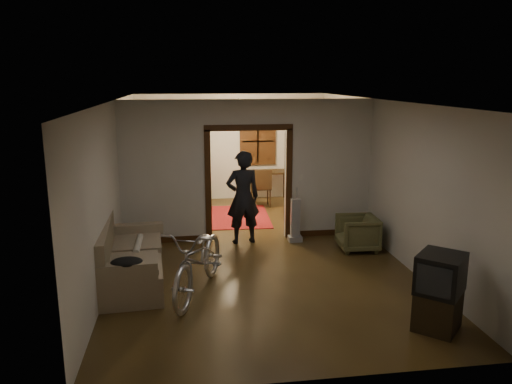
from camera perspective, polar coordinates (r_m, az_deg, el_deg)
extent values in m
cube|color=#342510|center=(9.56, -0.26, -6.63)|extent=(5.00, 8.50, 0.01)
cube|color=white|center=(9.02, -0.28, 10.38)|extent=(5.00, 8.50, 0.01)
cube|color=beige|center=(13.36, -2.81, 5.15)|extent=(5.00, 0.02, 2.80)
cube|color=beige|center=(9.19, -15.90, 1.13)|extent=(0.02, 8.50, 2.80)
cube|color=beige|center=(9.85, 14.31, 1.98)|extent=(0.02, 8.50, 2.80)
cube|color=beige|center=(9.92, -0.87, 2.46)|extent=(5.00, 0.14, 2.80)
cube|color=#341C0B|center=(9.98, -0.86, 0.77)|extent=(1.74, 0.20, 2.32)
cube|color=black|center=(13.38, 0.20, 5.82)|extent=(0.98, 0.06, 1.28)
sphere|color=#FFE0A5|center=(11.52, -2.02, 8.68)|extent=(0.24, 0.24, 0.24)
cube|color=silver|center=(10.06, 5.13, 1.69)|extent=(0.08, 0.01, 0.12)
cube|color=#74684D|center=(8.19, -14.18, -6.78)|extent=(1.10, 2.19, 0.98)
cylinder|color=beige|center=(8.45, -13.32, -5.84)|extent=(0.11, 0.85, 0.11)
ellipsoid|color=black|center=(7.27, -14.57, -7.76)|extent=(0.45, 0.33, 0.13)
imported|color=silver|center=(7.57, -6.48, -7.64)|extent=(1.39, 2.21, 1.10)
imported|color=brown|center=(9.67, 11.50, -4.61)|extent=(0.76, 0.74, 0.66)
cube|color=black|center=(7.05, 20.03, -12.58)|extent=(0.75, 0.76, 0.51)
cube|color=black|center=(6.85, 20.35, -8.73)|extent=(0.79, 0.79, 0.51)
cube|color=gray|center=(9.96, 4.51, -3.23)|extent=(0.27, 0.22, 0.87)
imported|color=black|center=(9.74, -1.51, -0.61)|extent=(0.73, 0.54, 1.84)
cube|color=maroon|center=(11.77, -2.36, -2.84)|extent=(1.65, 2.11, 0.02)
cube|color=#26321E|center=(13.00, -8.07, 2.63)|extent=(0.92, 0.52, 1.82)
sphere|color=#1E5972|center=(12.86, -8.21, 7.15)|extent=(0.29, 0.29, 0.29)
cube|color=black|center=(13.28, 1.40, 0.70)|extent=(1.18, 0.85, 0.78)
cube|color=black|center=(12.61, 0.66, 0.50)|extent=(0.46, 0.46, 0.98)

